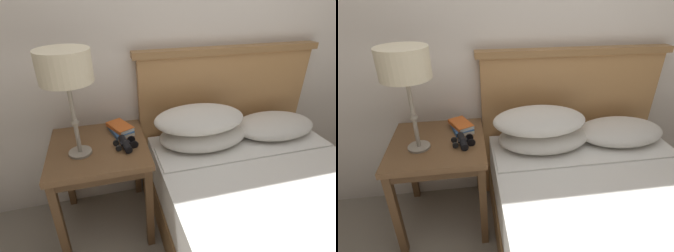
{
  "view_description": "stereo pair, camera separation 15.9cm",
  "coord_description": "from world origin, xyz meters",
  "views": [
    {
      "loc": [
        -0.52,
        -0.7,
        1.49
      ],
      "look_at": [
        -0.16,
        0.65,
        0.74
      ],
      "focal_mm": 28.0,
      "sensor_mm": 36.0,
      "label": 1
    },
    {
      "loc": [
        -0.36,
        -0.74,
        1.49
      ],
      "look_at": [
        -0.16,
        0.65,
        0.74
      ],
      "focal_mm": 28.0,
      "sensor_mm": 36.0,
      "label": 2
    }
  ],
  "objects": [
    {
      "name": "wall_back",
      "position": [
        0.0,
        1.02,
        1.3
      ],
      "size": [
        8.0,
        0.06,
        2.6
      ],
      "color": "silver",
      "rests_on": "ground_plane"
    },
    {
      "name": "nightstand",
      "position": [
        -0.58,
        0.7,
        0.56
      ],
      "size": [
        0.58,
        0.58,
        0.64
      ],
      "color": "brown",
      "rests_on": "ground_plane"
    },
    {
      "name": "bed",
      "position": [
        0.36,
        0.07,
        0.31
      ],
      "size": [
        1.36,
        2.0,
        1.13
      ],
      "color": "brown",
      "rests_on": "ground_plane"
    },
    {
      "name": "table_lamp",
      "position": [
        -0.68,
        0.64,
        1.13
      ],
      "size": [
        0.27,
        0.27,
        0.59
      ],
      "color": "gray",
      "rests_on": "nightstand"
    },
    {
      "name": "book_on_nightstand",
      "position": [
        -0.43,
        0.83,
        0.65
      ],
      "size": [
        0.17,
        0.22,
        0.03
      ],
      "color": "silver",
      "rests_on": "nightstand"
    },
    {
      "name": "book_stacked_on_top",
      "position": [
        -0.43,
        0.84,
        0.68
      ],
      "size": [
        0.18,
        0.21,
        0.03
      ],
      "color": "silver",
      "rests_on": "book_on_nightstand"
    },
    {
      "name": "binoculars_pair",
      "position": [
        -0.42,
        0.64,
        0.66
      ],
      "size": [
        0.15,
        0.16,
        0.05
      ],
      "color": "black",
      "rests_on": "nightstand"
    }
  ]
}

